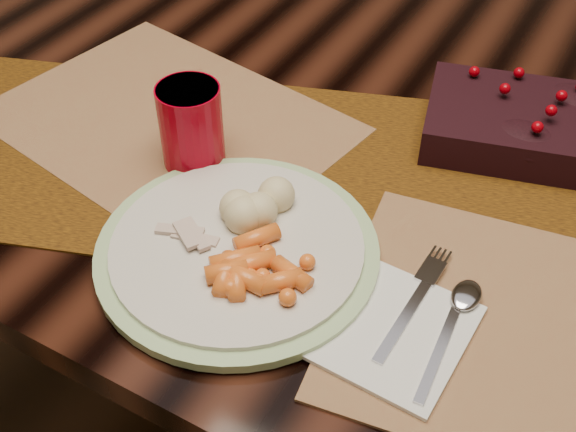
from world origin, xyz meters
The scene contains 14 objects.
floor centered at (0.00, 0.00, 0.00)m, with size 5.00×5.00×0.00m, color black.
dining_table centered at (0.00, 0.00, 0.38)m, with size 1.80×1.00×0.75m, color black.
table_runner centered at (-0.05, -0.16, 0.75)m, with size 1.73×0.36×0.00m, color #543212.
centerpiece centered at (0.21, 0.04, 0.78)m, with size 0.32×0.16×0.06m, color black, non-canonical shape.
placemat_main centered at (0.28, -0.26, 0.75)m, with size 0.41×0.30×0.00m, color #956B4F.
placemat_second centered at (-0.25, -0.15, 0.75)m, with size 0.44×0.32×0.00m, color brown.
dinner_plate centered at (-0.04, -0.31, 0.76)m, with size 0.30×0.30×0.02m, color beige.
baby_carrots centered at (0.00, -0.33, 0.78)m, with size 0.10×0.08×0.02m, color orange, non-canonical shape.
mashed_potatoes centered at (-0.06, -0.26, 0.79)m, with size 0.09×0.08×0.05m, color #ECCC80, non-canonical shape.
turkey_shreds centered at (-0.09, -0.33, 0.78)m, with size 0.07×0.06×0.02m, color #CFAD94, non-canonical shape.
napkin centered at (0.15, -0.33, 0.76)m, with size 0.13×0.15×0.01m, color silver.
fork centered at (0.15, -0.29, 0.76)m, with size 0.02×0.15×0.00m, color silver, non-canonical shape.
spoon centered at (0.19, -0.31, 0.76)m, with size 0.03×0.15×0.00m, color #A9A6BA, non-canonical shape.
red_cup centered at (-0.17, -0.20, 0.81)m, with size 0.08×0.08×0.10m, color #990013.
Camera 1 is at (0.27, -0.75, 1.31)m, focal length 45.00 mm.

